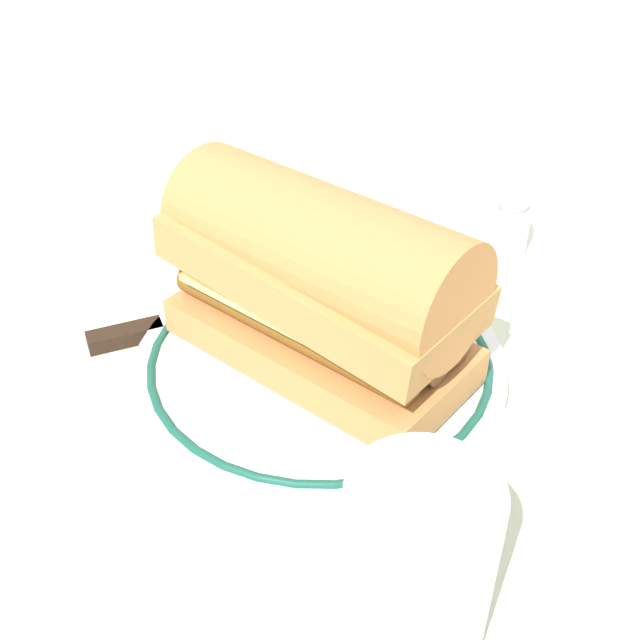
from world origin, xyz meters
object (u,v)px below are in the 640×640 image
object	(u,v)px
salt_shaker	(510,220)
butter_knife	(72,350)
drinking_glass	(416,580)
plate	(320,362)
sausage_sandwich	(320,279)

from	to	relation	value
salt_shaker	butter_knife	bearing A→B (deg)	-128.62
drinking_glass	butter_knife	size ratio (longest dim) A/B	0.79
plate	butter_knife	world-z (taller)	plate
plate	salt_shaker	xyz separation A→B (m)	(0.06, 0.21, 0.03)
plate	butter_knife	distance (m)	0.18
plate	drinking_glass	bearing A→B (deg)	-48.16
plate	sausage_sandwich	bearing A→B (deg)	135.00
salt_shaker	butter_knife	size ratio (longest dim) A/B	0.50
drinking_glass	plate	bearing A→B (deg)	131.84
drinking_glass	butter_knife	world-z (taller)	drinking_glass
sausage_sandwich	butter_knife	world-z (taller)	sausage_sandwich
plate	drinking_glass	distance (m)	0.21
plate	drinking_glass	size ratio (longest dim) A/B	2.39
salt_shaker	plate	bearing A→B (deg)	-106.37
sausage_sandwich	butter_knife	xyz separation A→B (m)	(-0.17, -0.07, -0.07)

